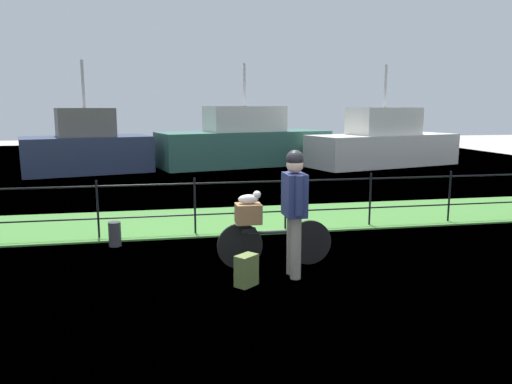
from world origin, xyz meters
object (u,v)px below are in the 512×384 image
mooring_bollard (115,234)px  moored_boat_mid (245,143)px  moored_boat_far (383,144)px  backpack_on_paving (246,270)px  moored_boat_near (87,148)px  cyclist_person (294,202)px  wooden_crate (248,214)px  terrier_dog (250,198)px  bicycle_main (274,243)px

mooring_bollard → moored_boat_mid: moored_boat_mid is taller
mooring_bollard → moored_boat_far: moored_boat_far is taller
backpack_on_paving → moored_boat_mid: bearing=40.3°
moored_boat_mid → moored_boat_far: bearing=-11.3°
moored_boat_near → moored_boat_mid: moored_boat_mid is taller
mooring_bollard → moored_boat_far: 13.40m
cyclist_person → backpack_on_paving: 1.08m
wooden_crate → terrier_dog: size_ratio=1.10×
moored_boat_near → moored_boat_mid: size_ratio=0.66×
cyclist_person → bicycle_main: bearing=110.4°
wooden_crate → cyclist_person: cyclist_person is taller
mooring_bollard → moored_boat_near: (-1.76, 9.76, 0.64)m
backpack_on_paving → moored_boat_far: bearing=17.9°
wooden_crate → terrier_dog: bearing=-0.1°
cyclist_person → moored_boat_far: bearing=60.1°
mooring_bollard → moored_boat_mid: (3.94, 10.79, 0.67)m
wooden_crate → backpack_on_paving: size_ratio=0.87×
bicycle_main → moored_boat_near: moored_boat_near is taller
cyclist_person → backpack_on_paving: (-0.68, -0.24, -0.80)m
terrier_dog → moored_boat_mid: (1.98, 12.27, -0.12)m
wooden_crate → mooring_bollard: 2.50m
terrier_dog → moored_boat_far: (7.22, 11.22, -0.16)m
cyclist_person → mooring_bollard: 3.23m
wooden_crate → backpack_on_paving: bearing=-102.1°
wooden_crate → terrier_dog: terrier_dog is taller
bicycle_main → backpack_on_paving: (-0.51, -0.69, -0.14)m
wooden_crate → moored_boat_far: bearing=57.2°
cyclist_person → wooden_crate: bearing=139.5°
moored_boat_far → cyclist_person: bearing=-119.9°
wooden_crate → moored_boat_far: (7.24, 11.22, 0.06)m
bicycle_main → cyclist_person: cyclist_person is taller
cyclist_person → moored_boat_near: moored_boat_near is taller
terrier_dog → backpack_on_paving: terrier_dog is taller
moored_boat_near → moored_boat_far: moored_boat_far is taller
terrier_dog → moored_boat_mid: bearing=80.8°
wooden_crate → backpack_on_paving: 0.91m
moored_boat_far → wooden_crate: bearing=-122.8°
mooring_bollard → moored_boat_near: size_ratio=0.09×
moored_boat_near → moored_boat_mid: (5.71, 1.03, 0.03)m
terrier_dog → mooring_bollard: terrier_dog is taller
bicycle_main → moored_boat_far: moored_boat_far is taller
bicycle_main → backpack_on_paving: bearing=-126.4°
moored_boat_far → moored_boat_mid: bearing=168.7°
moored_boat_near → moored_boat_far: size_ratio=0.73×
wooden_crate → moored_boat_near: bearing=108.2°
terrier_dog → moored_boat_near: moored_boat_near is taller
moored_boat_far → bicycle_main: bearing=-121.5°
wooden_crate → terrier_dog: (0.02, -0.00, 0.21)m
terrier_dog → moored_boat_near: size_ratio=0.07×
cyclist_person → moored_boat_mid: moored_boat_mid is taller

